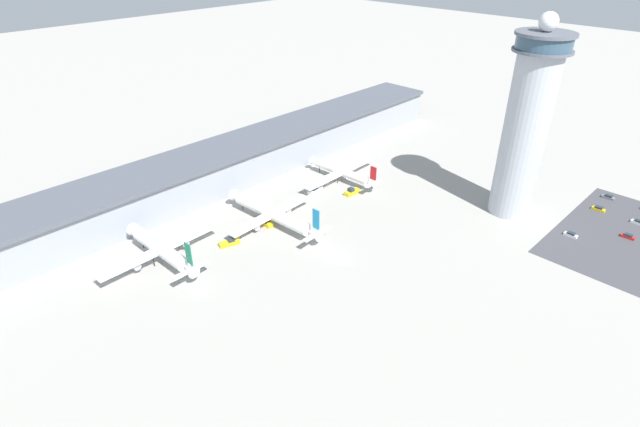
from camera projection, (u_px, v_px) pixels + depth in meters
The scene contains 16 objects.
ground_plane at pixel (340, 259), 158.83m from camera, with size 1000.00×1000.00×0.00m, color #9E9B93.
terminal_building at pixel (210, 171), 197.22m from camera, with size 257.19×25.00×15.77m.
control_tower at pixel (526, 125), 168.92m from camera, with size 18.73×18.73×69.61m.
parking_lot_surface at pixel (626, 237), 169.83m from camera, with size 64.00×40.00×0.01m, color #424247.
airplane_gate_alpha at pixel (161, 249), 155.04m from camera, with size 41.28×34.98×14.15m.
airplane_gate_bravo at pixel (273, 214), 175.02m from camera, with size 36.79×43.64×13.66m.
airplane_gate_charlie at pixel (342, 172), 205.29m from camera, with size 41.10×34.40×11.40m.
service_truck_catering at pixel (352, 192), 196.66m from camera, with size 6.78×2.79×2.81m.
service_truck_fuel at pixel (229, 243), 165.41m from camera, with size 7.12×4.27×2.42m.
service_truck_baggage at pixel (265, 222), 176.88m from camera, with size 2.66×7.66×2.66m.
service_truck_water at pixel (315, 190), 197.88m from camera, with size 7.75×3.86×3.14m.
car_navy_sedan at pixel (571, 235), 170.08m from camera, with size 1.87×4.42×1.49m.
car_black_suv at pixel (608, 197), 193.66m from camera, with size 1.87×4.53×1.55m.
car_grey_coupe at pixel (628, 236), 169.19m from camera, with size 1.93×4.26×1.47m.
car_blue_compact at pixel (639, 222), 177.13m from camera, with size 1.84×4.75×1.55m.
car_green_van at pixel (599, 209), 185.61m from camera, with size 1.99×4.57×1.57m.
Camera 1 is at (-97.68, -86.55, 91.89)m, focal length 28.00 mm.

